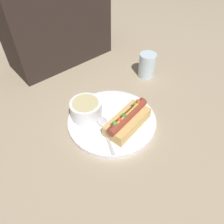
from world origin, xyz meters
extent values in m
plane|color=tan|center=(0.00, 0.00, 0.00)|extent=(4.00, 4.00, 0.00)
cylinder|color=white|center=(0.00, 0.00, 0.01)|extent=(0.27, 0.27, 0.02)
cube|color=#DBAD60|center=(0.02, -0.05, 0.04)|extent=(0.16, 0.09, 0.04)
cylinder|color=brown|center=(0.02, -0.05, 0.06)|extent=(0.16, 0.05, 0.03)
sphere|color=#387A28|center=(0.00, -0.05, 0.07)|extent=(0.01, 0.01, 0.01)
sphere|color=#C63F1E|center=(0.07, -0.04, 0.07)|extent=(0.02, 0.02, 0.02)
sphere|color=#C63F1E|center=(-0.02, -0.05, 0.07)|extent=(0.01, 0.01, 0.01)
sphere|color=#518C2D|center=(-0.04, -0.06, 0.07)|extent=(0.01, 0.01, 0.01)
sphere|color=#518C2D|center=(0.06, -0.04, 0.07)|extent=(0.01, 0.01, 0.01)
cylinder|color=gold|center=(0.02, -0.05, 0.07)|extent=(0.11, 0.02, 0.01)
cylinder|color=white|center=(-0.05, 0.06, 0.04)|extent=(0.10, 0.10, 0.05)
cylinder|color=#D1C184|center=(-0.05, 0.06, 0.07)|extent=(0.08, 0.08, 0.01)
cube|color=#B7B7BC|center=(-0.06, -0.06, 0.02)|extent=(0.05, 0.10, 0.00)
ellipsoid|color=#B7B7BC|center=(-0.03, 0.01, 0.02)|extent=(0.04, 0.05, 0.01)
cylinder|color=silver|center=(0.27, 0.10, 0.05)|extent=(0.06, 0.06, 0.09)
cube|color=#2D231E|center=(0.08, 0.43, 0.18)|extent=(0.40, 0.18, 0.35)
camera|label=1|loc=(-0.30, -0.34, 0.51)|focal=35.00mm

